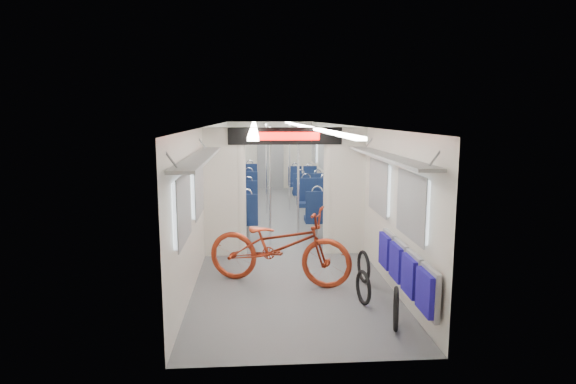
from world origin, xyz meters
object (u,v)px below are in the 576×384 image
(seat_bay_near_left, at_px, (237,207))
(seat_bay_far_left, at_px, (241,183))
(bike_hoop_a, at_px, (396,311))
(stanchion_near_left, at_px, (270,187))
(stanchion_near_right, at_px, (298,187))
(bike_hoop_b, at_px, (363,289))
(seat_bay_far_right, at_px, (306,184))
(stanchion_far_left, at_px, (266,169))
(bicycle, at_px, (279,246))
(flip_bench, at_px, (405,269))
(bike_hoop_c, at_px, (364,268))
(seat_bay_near_right, at_px, (322,204))
(stanchion_far_right, at_px, (290,167))

(seat_bay_near_left, height_order, seat_bay_far_left, seat_bay_far_left)
(bike_hoop_a, height_order, stanchion_near_left, stanchion_near_left)
(stanchion_near_right, bearing_deg, bike_hoop_b, -78.81)
(seat_bay_far_right, distance_m, stanchion_far_left, 2.06)
(bicycle, relative_size, stanchion_near_left, 0.96)
(flip_bench, relative_size, seat_bay_far_left, 0.97)
(bike_hoop_c, bearing_deg, bike_hoop_b, -103.00)
(bike_hoop_c, bearing_deg, seat_bay_far_right, 91.29)
(bike_hoop_b, relative_size, seat_bay_near_left, 0.23)
(bike_hoop_a, distance_m, seat_bay_near_left, 5.46)
(seat_bay_far_right, bearing_deg, bike_hoop_c, -88.71)
(stanchion_far_left, bearing_deg, bike_hoop_c, -75.98)
(stanchion_near_left, bearing_deg, seat_bay_near_right, 47.41)
(seat_bay_near_left, relative_size, stanchion_far_left, 0.89)
(bike_hoop_c, distance_m, seat_bay_near_right, 3.55)
(bike_hoop_c, bearing_deg, bike_hoop_a, -89.70)
(stanchion_far_right, bearing_deg, stanchion_near_left, -100.33)
(bicycle, bearing_deg, seat_bay_near_left, 31.95)
(stanchion_near_left, relative_size, stanchion_near_right, 1.00)
(seat_bay_near_right, height_order, stanchion_far_right, stanchion_far_right)
(seat_bay_far_left, bearing_deg, seat_bay_near_left, -90.00)
(flip_bench, xyz_separation_m, stanchion_far_right, (-0.98, 6.81, 0.57))
(flip_bench, bearing_deg, bike_hoop_a, -116.30)
(flip_bench, xyz_separation_m, stanchion_far_left, (-1.59, 6.47, 0.57))
(bicycle, xyz_separation_m, bike_hoop_a, (1.29, -1.71, -0.34))
(seat_bay_far_left, bearing_deg, seat_bay_near_right, -61.16)
(bike_hoop_a, bearing_deg, stanchion_near_right, 101.83)
(bicycle, xyz_separation_m, bike_hoop_c, (1.28, -0.06, -0.36))
(seat_bay_near_right, bearing_deg, seat_bay_near_left, -176.26)
(bike_hoop_c, xyz_separation_m, stanchion_far_right, (-0.71, 5.67, 0.93))
(seat_bay_far_left, height_order, stanchion_near_left, stanchion_near_left)
(stanchion_near_right, distance_m, stanchion_far_left, 3.18)
(seat_bay_near_right, relative_size, seat_bay_far_left, 0.97)
(seat_bay_far_right, bearing_deg, stanchion_near_left, -104.25)
(bike_hoop_b, relative_size, stanchion_far_right, 0.20)
(bike_hoop_c, distance_m, seat_bay_near_left, 3.97)
(flip_bench, distance_m, bike_hoop_a, 0.67)
(flip_bench, xyz_separation_m, bike_hoop_c, (-0.26, 1.14, -0.36))
(bike_hoop_c, relative_size, seat_bay_far_left, 0.22)
(seat_bay_far_right, bearing_deg, seat_bay_far_left, 179.19)
(stanchion_far_left, bearing_deg, bike_hoop_b, -79.59)
(stanchion_near_left, bearing_deg, bicycle, -88.42)
(flip_bench, xyz_separation_m, seat_bay_near_left, (-2.29, 4.54, -0.04))
(seat_bay_far_left, height_order, stanchion_far_right, stanchion_far_right)
(seat_bay_far_right, xyz_separation_m, stanchion_near_left, (-1.18, -4.66, 0.62))
(bicycle, height_order, seat_bay_far_right, bicycle)
(bike_hoop_a, distance_m, bike_hoop_b, 0.83)
(bicycle, xyz_separation_m, stanchion_near_left, (-0.06, 2.18, 0.57))
(bike_hoop_a, distance_m, stanchion_far_left, 7.17)
(flip_bench, xyz_separation_m, bike_hoop_a, (-0.25, -0.52, -0.34))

